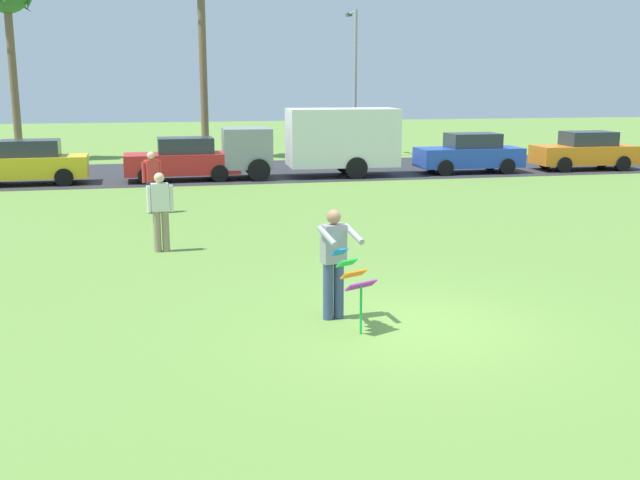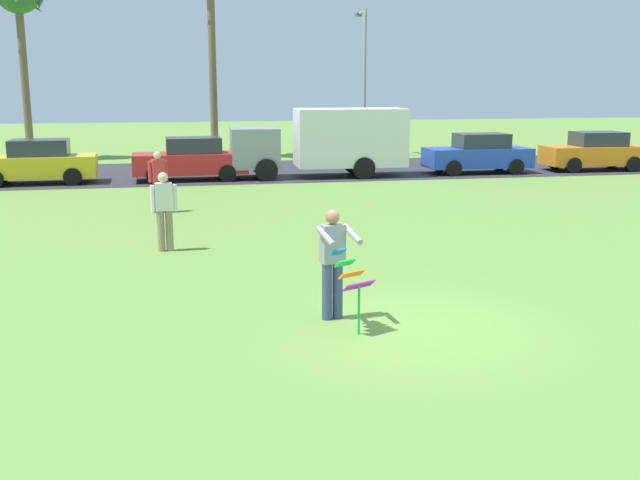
% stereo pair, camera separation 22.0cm
% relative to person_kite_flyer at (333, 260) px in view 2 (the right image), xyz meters
% --- Properties ---
extents(ground_plane, '(120.00, 120.00, 0.00)m').
position_rel_person_kite_flyer_xyz_m(ground_plane, '(1.11, -0.63, -0.95)').
color(ground_plane, olive).
extents(road_strip, '(120.00, 8.00, 0.01)m').
position_rel_person_kite_flyer_xyz_m(road_strip, '(1.11, 19.83, -0.95)').
color(road_strip, '#2D2D33').
rests_on(road_strip, ground).
extents(person_kite_flyer, '(0.64, 0.72, 1.73)m').
position_rel_person_kite_flyer_xyz_m(person_kite_flyer, '(0.00, 0.00, 0.00)').
color(person_kite_flyer, '#384772').
rests_on(person_kite_flyer, ground).
extents(kite_held, '(0.61, 0.73, 1.21)m').
position_rel_person_kite_flyer_xyz_m(kite_held, '(0.15, -0.63, -0.12)').
color(kite_held, blue).
rests_on(kite_held, ground).
extents(parked_car_yellow, '(4.26, 1.96, 1.60)m').
position_rel_person_kite_flyer_xyz_m(parked_car_yellow, '(-7.21, 17.43, -0.18)').
color(parked_car_yellow, yellow).
rests_on(parked_car_yellow, ground).
extents(parked_car_red, '(4.25, 1.93, 1.60)m').
position_rel_person_kite_flyer_xyz_m(parked_car_red, '(-1.73, 17.43, -0.18)').
color(parked_car_red, red).
rests_on(parked_car_red, ground).
extents(parked_truck_grey_van, '(6.75, 2.25, 2.62)m').
position_rel_person_kite_flyer_xyz_m(parked_truck_grey_van, '(3.55, 17.43, 0.46)').
color(parked_truck_grey_van, gray).
rests_on(parked_truck_grey_van, ground).
extents(parked_car_blue, '(4.21, 1.86, 1.60)m').
position_rel_person_kite_flyer_xyz_m(parked_car_blue, '(9.69, 17.43, -0.18)').
color(parked_car_blue, '#2347B7').
rests_on(parked_car_blue, ground).
extents(parked_car_orange, '(4.26, 1.95, 1.60)m').
position_rel_person_kite_flyer_xyz_m(parked_car_orange, '(14.85, 17.43, -0.18)').
color(parked_car_orange, orange).
rests_on(parked_car_orange, ground).
extents(streetlight_pole, '(0.24, 1.65, 7.00)m').
position_rel_person_kite_flyer_xyz_m(streetlight_pole, '(6.87, 25.11, 3.05)').
color(streetlight_pole, '#9E9EA3').
rests_on(streetlight_pole, ground).
extents(person_walker_near, '(0.53, 0.34, 1.73)m').
position_rel_person_kite_flyer_xyz_m(person_walker_near, '(-2.80, 10.44, -0.02)').
color(person_walker_near, '#384772').
rests_on(person_walker_near, ground).
extents(person_walker_far, '(0.57, 0.24, 1.73)m').
position_rel_person_kite_flyer_xyz_m(person_walker_far, '(-2.59, 5.39, -0.02)').
color(person_walker_far, gray).
rests_on(person_walker_far, ground).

